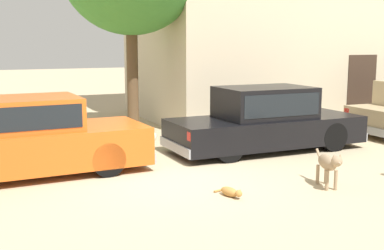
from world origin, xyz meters
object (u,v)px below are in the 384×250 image
object	(u,v)px
parked_sedan_second	(265,119)
stray_cat	(230,192)
parked_sedan_nearest	(24,137)
stray_dog_spotted	(329,164)

from	to	relation	value
parked_sedan_second	stray_cat	size ratio (longest dim) A/B	7.64
parked_sedan_second	stray_cat	distance (m)	3.80
parked_sedan_second	parked_sedan_nearest	bearing A→B (deg)	-178.94
stray_cat	parked_sedan_second	bearing A→B (deg)	126.57
parked_sedan_nearest	stray_dog_spotted	world-z (taller)	parked_sedan_nearest
parked_sedan_nearest	stray_dog_spotted	bearing A→B (deg)	-35.00
stray_dog_spotted	stray_cat	size ratio (longest dim) A/B	1.57
parked_sedan_nearest	parked_sedan_second	world-z (taller)	parked_sedan_nearest
parked_sedan_nearest	stray_cat	distance (m)	4.04
parked_sedan_second	stray_dog_spotted	bearing A→B (deg)	-102.28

